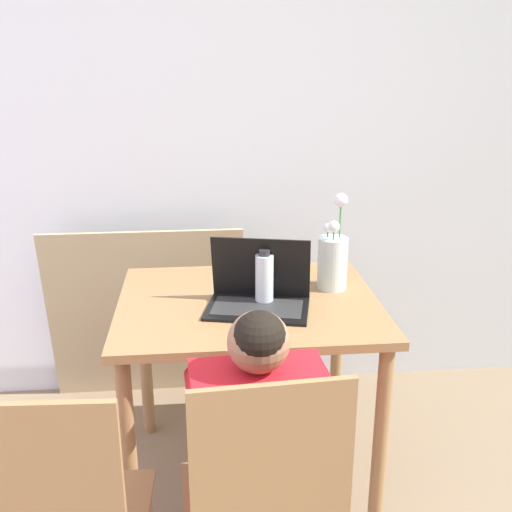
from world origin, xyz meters
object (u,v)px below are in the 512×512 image
Objects in this scene: flower_vase at (333,259)px; chair_occupied at (263,512)px; laptop at (259,291)px; person_seated at (255,433)px; water_bottle at (264,279)px.

chair_occupied is at bearing -113.07° from flower_vase.
laptop is at bearing -98.89° from chair_occupied.
person_seated is at bearing -90.00° from chair_occupied.
flower_vase reaches higher than laptop.
laptop is 0.33m from flower_vase.
person_seated is 2.77× the size of flower_vase.
flower_vase is at bearing -121.30° from person_seated.
flower_vase is (0.29, 0.14, 0.06)m from laptop.
water_bottle is (0.09, 0.57, 0.23)m from person_seated.
water_bottle is (-0.27, -0.12, -0.02)m from flower_vase.
person_seated is 0.62m from water_bottle.
chair_occupied is 2.52× the size of flower_vase.
flower_vase reaches higher than water_bottle.
person_seated is (-0.01, 0.12, 0.15)m from chair_occupied.
flower_vase is 0.30m from water_bottle.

